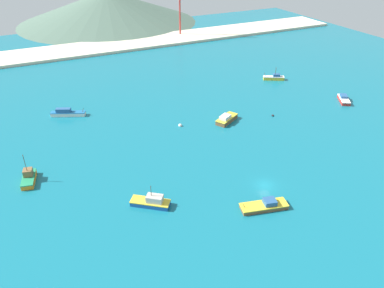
% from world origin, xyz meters
% --- Properties ---
extents(ground, '(260.00, 280.00, 0.50)m').
position_xyz_m(ground, '(0.00, 30.00, -0.25)').
color(ground, '#146B7F').
extents(fishing_boat_0, '(8.59, 6.72, 2.38)m').
position_xyz_m(fishing_boat_0, '(7.96, 31.07, 0.93)').
color(fishing_boat_0, brown).
rests_on(fishing_boat_0, ground).
extents(fishing_boat_1, '(4.02, 7.20, 7.05)m').
position_xyz_m(fishing_boat_1, '(-48.00, 24.83, 0.96)').
color(fishing_boat_1, orange).
rests_on(fishing_boat_1, ground).
extents(fishing_boat_2, '(10.36, 5.33, 2.02)m').
position_xyz_m(fishing_boat_2, '(-4.70, -6.36, 0.67)').
color(fishing_boat_2, brown).
rests_on(fishing_boat_2, ground).
extents(fishing_boat_3, '(7.94, 5.67, 4.87)m').
position_xyz_m(fishing_boat_3, '(41.97, 53.46, 0.86)').
color(fishing_boat_3, gold).
rests_on(fishing_boat_3, ground).
extents(fishing_boat_4, '(10.52, 6.28, 2.49)m').
position_xyz_m(fishing_boat_4, '(-34.30, 55.95, 0.90)').
color(fishing_boat_4, silver).
rests_on(fishing_boat_4, ground).
extents(fishing_boat_5, '(6.40, 7.92, 1.99)m').
position_xyz_m(fishing_boat_5, '(50.80, 26.94, 0.76)').
color(fishing_boat_5, red).
rests_on(fishing_boat_5, ground).
extents(fishing_boat_7, '(8.25, 7.17, 5.12)m').
position_xyz_m(fishing_boat_7, '(-25.57, 4.65, 0.95)').
color(fishing_boat_7, '#14478C').
rests_on(fishing_boat_7, ground).
extents(buoy_0, '(1.08, 1.08, 1.08)m').
position_xyz_m(buoy_0, '(-5.68, 34.50, 0.19)').
color(buoy_0, silver).
rests_on(buoy_0, ground).
extents(buoy_1, '(0.78, 0.78, 0.78)m').
position_xyz_m(buoy_1, '(22.82, 28.18, 0.14)').
color(buoy_1, '#232328').
rests_on(buoy_1, ground).
extents(beach_strip, '(247.00, 22.35, 1.20)m').
position_xyz_m(beach_strip, '(0.00, 123.32, 0.60)').
color(beach_strip, beige).
rests_on(beach_strip, ground).
extents(hill_central, '(105.93, 105.93, 17.91)m').
position_xyz_m(hill_central, '(10.32, 176.96, 8.95)').
color(hill_central, '#4C6656').
rests_on(hill_central, ground).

